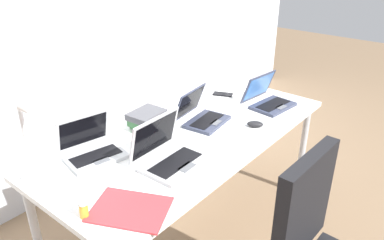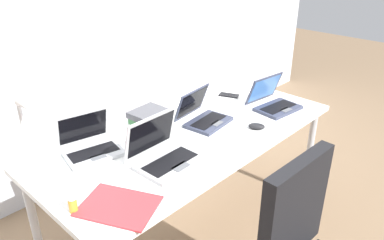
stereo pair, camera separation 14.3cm
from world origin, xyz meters
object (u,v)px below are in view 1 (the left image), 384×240
object	(u,v)px
cell_phone	(223,94)
coffee_mug	(226,82)
laptop_mid_desk	(92,149)
pill_bottle	(83,209)
computer_mouse	(255,124)
laptop_back_right	(268,100)
desk_lamp	(30,140)
paper_folder_near_lamp	(130,209)
laptop_far_corner	(169,155)
book_stack	(147,119)
laptop_front_left	(202,116)

from	to	relation	value
cell_phone	coffee_mug	xyz separation A→B (m)	(0.13, 0.07, 0.04)
laptop_mid_desk	pill_bottle	bearing A→B (deg)	-131.30
computer_mouse	coffee_mug	size ratio (longest dim) A/B	0.85
laptop_back_right	pill_bottle	world-z (taller)	laptop_back_right
desk_lamp	paper_folder_near_lamp	bearing A→B (deg)	-77.50
laptop_far_corner	pill_bottle	size ratio (longest dim) A/B	4.11
laptop_back_right	book_stack	world-z (taller)	laptop_back_right
laptop_mid_desk	book_stack	bearing A→B (deg)	1.77
laptop_far_corner	paper_folder_near_lamp	xyz separation A→B (m)	(-0.37, -0.12, -0.04)
paper_folder_near_lamp	computer_mouse	bearing A→B (deg)	-0.26
desk_lamp	book_stack	size ratio (longest dim) A/B	1.84
book_stack	paper_folder_near_lamp	bearing A→B (deg)	-140.11
laptop_mid_desk	book_stack	distance (m)	0.40
laptop_front_left	computer_mouse	xyz separation A→B (m)	(0.15, -0.28, -0.02)
desk_lamp	cell_phone	xyz separation A→B (m)	(1.38, -0.08, -0.19)
laptop_mid_desk	computer_mouse	size ratio (longest dim) A/B	3.37
laptop_front_left	laptop_far_corner	distance (m)	0.49
computer_mouse	cell_phone	size ratio (longest dim) A/B	0.71
desk_lamp	laptop_far_corner	distance (m)	0.64
cell_phone	book_stack	xyz separation A→B (m)	(-0.70, 0.05, 0.05)
desk_lamp	laptop_back_right	distance (m)	1.49
computer_mouse	book_stack	size ratio (longest dim) A/B	0.44
laptop_front_left	laptop_mid_desk	world-z (taller)	laptop_mid_desk
computer_mouse	pill_bottle	world-z (taller)	pill_bottle
laptop_front_left	laptop_mid_desk	xyz separation A→B (m)	(-0.67, 0.18, 0.00)
computer_mouse	cell_phone	xyz separation A→B (m)	(0.29, 0.43, -0.01)
desk_lamp	laptop_mid_desk	distance (m)	0.32
cell_phone	pill_bottle	world-z (taller)	pill_bottle
laptop_back_right	pill_bottle	distance (m)	1.45
laptop_front_left	coffee_mug	xyz separation A→B (m)	(0.57, 0.22, 0.00)
laptop_far_corner	computer_mouse	world-z (taller)	laptop_far_corner
laptop_mid_desk	pill_bottle	xyz separation A→B (m)	(-0.31, -0.35, -0.00)
laptop_far_corner	cell_phone	size ratio (longest dim) A/B	2.39
laptop_back_right	pill_bottle	size ratio (longest dim) A/B	3.88
laptop_far_corner	book_stack	size ratio (longest dim) A/B	1.49
cell_phone	paper_folder_near_lamp	bearing A→B (deg)	175.35
pill_bottle	coffee_mug	world-z (taller)	coffee_mug
computer_mouse	laptop_mid_desk	bearing A→B (deg)	118.00
pill_bottle	paper_folder_near_lamp	bearing A→B (deg)	-37.10
laptop_front_left	book_stack	bearing A→B (deg)	143.40
laptop_front_left	laptop_back_right	bearing A→B (deg)	-21.85
laptop_back_right	paper_folder_near_lamp	bearing A→B (deg)	-176.10
laptop_back_right	book_stack	distance (m)	0.83
laptop_back_right	cell_phone	size ratio (longest dim) A/B	2.25
cell_phone	desk_lamp	bearing A→B (deg)	153.24
computer_mouse	cell_phone	distance (m)	0.52
laptop_back_right	cell_phone	bearing A→B (deg)	96.27
desk_lamp	laptop_front_left	world-z (taller)	desk_lamp
desk_lamp	laptop_far_corner	size ratio (longest dim) A/B	1.23
paper_folder_near_lamp	laptop_far_corner	bearing A→B (deg)	17.82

